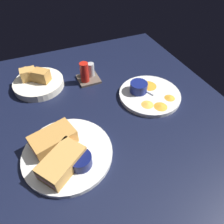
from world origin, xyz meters
TOP-DOWN VIEW (x-y plane):
  - ground_plane at (0.00, 0.00)cm, footprint 110.00×110.00cm
  - plate_sandwich_main at (-9.30, -10.87)cm, footprint 27.22×27.22cm
  - sandwich_half_near at (-12.19, -6.58)cm, footprint 14.67×10.86cm
  - sandwich_half_far at (-11.58, -15.51)cm, footprint 14.99×13.78cm
  - ramekin_dark_sauce at (-6.73, -16.43)cm, footprint 6.60×6.60cm
  - spoon_by_dark_ramekin at (-8.04, -11.23)cm, footprint 3.86×9.92cm
  - plate_chips_companion at (27.58, 3.27)cm, footprint 24.27×24.27cm
  - ramekin_light_gravy at (23.94, 6.30)cm, footprint 6.86×6.86cm
  - spoon_by_gravy_ramekin at (25.30, 7.81)cm, footprint 5.76×9.48cm
  - plantain_chip_scatter at (28.26, 1.26)cm, footprint 15.77×19.87cm
  - bread_basket_rear at (-12.14, 27.19)cm, footprint 20.44×20.44cm
  - condiment_caddy at (8.19, 23.07)cm, footprint 9.00×9.00cm

SIDE VIEW (x-z plane):
  - ground_plane at x=0.00cm, z-range -3.00..0.00cm
  - plate_sandwich_main at x=-9.30cm, z-range 0.00..1.60cm
  - plate_chips_companion at x=27.58cm, z-range 0.00..1.60cm
  - plantain_chip_scatter at x=28.26cm, z-range 1.60..2.20cm
  - spoon_by_dark_ramekin at x=-8.04cm, z-range 1.56..2.36cm
  - spoon_by_gravy_ramekin at x=25.30cm, z-range 1.56..2.36cm
  - bread_basket_rear at x=-12.14cm, z-range -1.61..6.35cm
  - condiment_caddy at x=8.19cm, z-range -1.34..8.16cm
  - ramekin_dark_sauce at x=-6.73cm, z-range 1.74..5.30cm
  - ramekin_light_gravy at x=23.94cm, z-range 1.75..5.71cm
  - sandwich_half_near at x=-12.19cm, z-range 1.60..6.40cm
  - sandwich_half_far at x=-11.58cm, z-range 1.60..6.40cm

